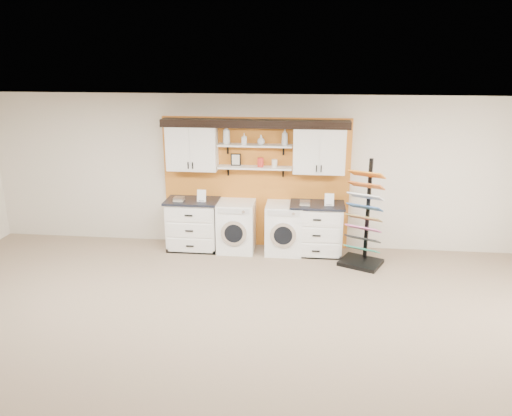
# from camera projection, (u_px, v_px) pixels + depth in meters

# --- Properties ---
(floor) EXTENTS (10.00, 10.00, 0.00)m
(floor) POSITION_uv_depth(u_px,v_px,m) (219.00, 369.00, 5.76)
(floor) COLOR gray
(floor) RESTS_ON ground
(ceiling) EXTENTS (10.00, 10.00, 0.00)m
(ceiling) POSITION_uv_depth(u_px,v_px,m) (213.00, 127.00, 4.92)
(ceiling) COLOR white
(ceiling) RESTS_ON wall_back
(wall_back) EXTENTS (10.00, 0.00, 10.00)m
(wall_back) POSITION_uv_depth(u_px,v_px,m) (256.00, 172.00, 9.13)
(wall_back) COLOR beige
(wall_back) RESTS_ON floor
(accent_panel) EXTENTS (3.40, 0.07, 2.40)m
(accent_panel) POSITION_uv_depth(u_px,v_px,m) (256.00, 183.00, 9.16)
(accent_panel) COLOR #C77122
(accent_panel) RESTS_ON wall_back
(upper_cabinet_left) EXTENTS (0.90, 0.35, 0.84)m
(upper_cabinet_left) POSITION_uv_depth(u_px,v_px,m) (192.00, 147.00, 8.91)
(upper_cabinet_left) COLOR white
(upper_cabinet_left) RESTS_ON wall_back
(upper_cabinet_right) EXTENTS (0.90, 0.35, 0.84)m
(upper_cabinet_right) POSITION_uv_depth(u_px,v_px,m) (319.00, 149.00, 8.68)
(upper_cabinet_right) COLOR white
(upper_cabinet_right) RESTS_ON wall_back
(shelf_lower) EXTENTS (1.32, 0.28, 0.03)m
(shelf_lower) POSITION_uv_depth(u_px,v_px,m) (255.00, 167.00, 8.90)
(shelf_lower) COLOR white
(shelf_lower) RESTS_ON wall_back
(shelf_upper) EXTENTS (1.32, 0.28, 0.03)m
(shelf_upper) POSITION_uv_depth(u_px,v_px,m) (255.00, 145.00, 8.78)
(shelf_upper) COLOR white
(shelf_upper) RESTS_ON wall_back
(crown_molding) EXTENTS (3.30, 0.41, 0.13)m
(crown_molding) POSITION_uv_depth(u_px,v_px,m) (255.00, 123.00, 8.67)
(crown_molding) COLOR black
(crown_molding) RESTS_ON wall_back
(picture_frame) EXTENTS (0.18, 0.02, 0.22)m
(picture_frame) POSITION_uv_depth(u_px,v_px,m) (236.00, 160.00, 8.95)
(picture_frame) COLOR black
(picture_frame) RESTS_ON shelf_lower
(canister_red) EXTENTS (0.11, 0.11, 0.16)m
(canister_red) POSITION_uv_depth(u_px,v_px,m) (260.00, 162.00, 8.86)
(canister_red) COLOR red
(canister_red) RESTS_ON shelf_lower
(canister_cream) EXTENTS (0.10, 0.10, 0.14)m
(canister_cream) POSITION_uv_depth(u_px,v_px,m) (274.00, 163.00, 8.84)
(canister_cream) COLOR silver
(canister_cream) RESTS_ON shelf_lower
(base_cabinet_left) EXTENTS (0.96, 0.66, 0.94)m
(base_cabinet_left) POSITION_uv_depth(u_px,v_px,m) (193.00, 224.00, 9.18)
(base_cabinet_left) COLOR white
(base_cabinet_left) RESTS_ON floor
(base_cabinet_right) EXTENTS (0.96, 0.66, 0.94)m
(base_cabinet_right) POSITION_uv_depth(u_px,v_px,m) (316.00, 229.00, 8.95)
(base_cabinet_right) COLOR white
(base_cabinet_right) RESTS_ON floor
(washer) EXTENTS (0.66, 0.71, 0.92)m
(washer) POSITION_uv_depth(u_px,v_px,m) (236.00, 226.00, 9.10)
(washer) COLOR white
(washer) RESTS_ON floor
(dryer) EXTENTS (0.65, 0.71, 0.91)m
(dryer) POSITION_uv_depth(u_px,v_px,m) (284.00, 228.00, 9.01)
(dryer) COLOR white
(dryer) RESTS_ON floor
(sample_rack) EXTENTS (0.83, 0.78, 1.82)m
(sample_rack) POSITION_uv_depth(u_px,v_px,m) (363.00, 233.00, 8.46)
(sample_rack) COLOR black
(sample_rack) RESTS_ON floor
(soap_bottle_a) EXTENTS (0.16, 0.16, 0.34)m
(soap_bottle_a) POSITION_uv_depth(u_px,v_px,m) (226.00, 134.00, 8.78)
(soap_bottle_a) COLOR silver
(soap_bottle_a) RESTS_ON shelf_upper
(soap_bottle_b) EXTENTS (0.09, 0.09, 0.19)m
(soap_bottle_b) POSITION_uv_depth(u_px,v_px,m) (244.00, 139.00, 8.77)
(soap_bottle_b) COLOR silver
(soap_bottle_b) RESTS_ON shelf_upper
(soap_bottle_c) EXTENTS (0.16, 0.16, 0.17)m
(soap_bottle_c) POSITION_uv_depth(u_px,v_px,m) (261.00, 140.00, 8.74)
(soap_bottle_c) COLOR silver
(soap_bottle_c) RESTS_ON shelf_upper
(soap_bottle_d) EXTENTS (0.12, 0.12, 0.29)m
(soap_bottle_d) POSITION_uv_depth(u_px,v_px,m) (285.00, 137.00, 8.68)
(soap_bottle_d) COLOR silver
(soap_bottle_d) RESTS_ON shelf_upper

